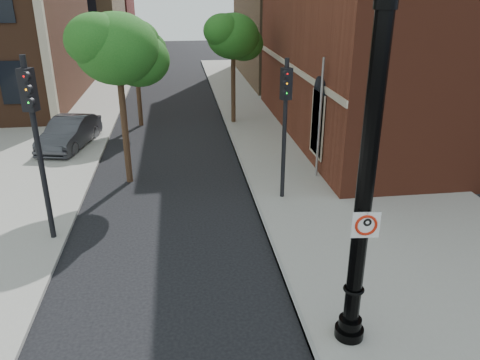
{
  "coord_description": "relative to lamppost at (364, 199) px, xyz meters",
  "views": [
    {
      "loc": [
        -0.46,
        -8.36,
        7.07
      ],
      "look_at": [
        0.92,
        2.0,
        2.72
      ],
      "focal_mm": 35.0,
      "sensor_mm": 36.0,
      "label": 1
    }
  ],
  "objects": [
    {
      "name": "ground",
      "position": [
        -2.91,
        0.75,
        -3.37
      ],
      "size": [
        120.0,
        120.0,
        0.0
      ],
      "primitive_type": "plane",
      "color": "black",
      "rests_on": "ground"
    },
    {
      "name": "sidewalk_right",
      "position": [
        3.09,
        10.75,
        -3.31
      ],
      "size": [
        8.0,
        60.0,
        0.12
      ],
      "primitive_type": "cube",
      "color": "gray",
      "rests_on": "ground"
    },
    {
      "name": "sidewalk_left",
      "position": [
        -11.91,
        18.75,
        -3.31
      ],
      "size": [
        10.0,
        50.0,
        0.12
      ],
      "primitive_type": "cube",
      "color": "gray",
      "rests_on": "ground"
    },
    {
      "name": "curb_edge",
      "position": [
        -0.86,
        10.75,
        -3.3
      ],
      "size": [
        0.1,
        60.0,
        0.14
      ],
      "primitive_type": "cube",
      "color": "gray",
      "rests_on": "ground"
    },
    {
      "name": "bg_building_red",
      "position": [
        -14.91,
        58.75,
        1.63
      ],
      "size": [
        12.0,
        12.0,
        10.0
      ],
      "primitive_type": "cube",
      "color": "#5E1B16",
      "rests_on": "ground"
    },
    {
      "name": "lamppost",
      "position": [
        0.0,
        0.0,
        0.0
      ],
      "size": [
        0.62,
        0.62,
        7.29
      ],
      "color": "black",
      "rests_on": "ground"
    },
    {
      "name": "no_parking_sign",
      "position": [
        0.02,
        -0.18,
        -0.46
      ],
      "size": [
        0.54,
        0.09,
        0.54
      ],
      "rotation": [
        0.0,
        0.0,
        -0.09
      ],
      "color": "white",
      "rests_on": "ground"
    },
    {
      "name": "parked_car",
      "position": [
        -8.5,
        14.27,
        -2.64
      ],
      "size": [
        2.42,
        4.62,
        1.45
      ],
      "primitive_type": "imported",
      "rotation": [
        0.0,
        0.0,
        -0.21
      ],
      "color": "#303136",
      "rests_on": "ground"
    },
    {
      "name": "traffic_signal_left",
      "position": [
        -7.28,
        5.29,
        0.3
      ],
      "size": [
        0.42,
        0.48,
        5.44
      ],
      "rotation": [
        0.0,
        0.0,
        -0.32
      ],
      "color": "black",
      "rests_on": "ground"
    },
    {
      "name": "traffic_signal_right",
      "position": [
        0.12,
        7.26,
        -0.02
      ],
      "size": [
        0.39,
        0.44,
        4.96
      ],
      "rotation": [
        0.0,
        0.0,
        0.35
      ],
      "color": "black",
      "rests_on": "ground"
    },
    {
      "name": "utility_pole",
      "position": [
        1.89,
        9.02,
        -1.01
      ],
      "size": [
        0.09,
        0.09,
        4.71
      ],
      "primitive_type": "cylinder",
      "color": "#999999",
      "rests_on": "ground"
    },
    {
      "name": "street_tree_a",
      "position": [
        -5.37,
        9.74,
        1.61
      ],
      "size": [
        3.49,
        3.16,
        6.29
      ],
      "color": "black",
      "rests_on": "ground"
    },
    {
      "name": "street_tree_b",
      "position": [
        -5.43,
        17.81,
        1.02
      ],
      "size": [
        3.09,
        2.79,
        5.56
      ],
      "color": "black",
      "rests_on": "ground"
    },
    {
      "name": "street_tree_c",
      "position": [
        -0.36,
        17.47,
        1.24
      ],
      "size": [
        3.24,
        2.93,
        5.83
      ],
      "color": "black",
      "rests_on": "ground"
    }
  ]
}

